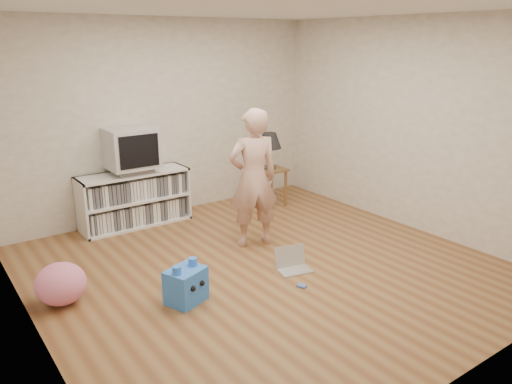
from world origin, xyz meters
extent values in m
plane|color=brown|center=(0.00, 0.00, 0.00)|extent=(4.50, 4.50, 0.00)
cube|color=#BBB0A4|center=(0.00, 2.25, 1.30)|extent=(4.50, 0.02, 2.60)
cube|color=#BBB0A4|center=(0.00, -2.25, 1.30)|extent=(4.50, 0.02, 2.60)
cube|color=#BBB0A4|center=(-2.25, 0.00, 1.30)|extent=(0.02, 4.50, 2.60)
cube|color=#BBB0A4|center=(2.25, 0.00, 1.30)|extent=(0.02, 4.50, 2.60)
cube|color=white|center=(0.00, 0.00, 2.60)|extent=(4.50, 4.50, 0.01)
cube|color=white|center=(-0.59, 2.23, 0.35)|extent=(1.40, 0.03, 0.70)
cube|color=white|center=(-1.28, 2.02, 0.35)|extent=(0.03, 0.45, 0.70)
cube|color=white|center=(0.09, 2.02, 0.35)|extent=(0.03, 0.45, 0.70)
cube|color=white|center=(-0.59, 2.02, 0.01)|extent=(1.40, 0.45, 0.03)
cube|color=white|center=(-0.59, 2.02, 0.35)|extent=(1.34, 0.45, 0.03)
cube|color=white|center=(-0.59, 2.02, 0.68)|extent=(1.40, 0.45, 0.03)
cube|color=silver|center=(-0.59, 2.02, 0.35)|extent=(1.26, 0.36, 0.64)
cube|color=gray|center=(-0.59, 2.02, 0.73)|extent=(0.45, 0.35, 0.07)
cube|color=#B4B4B9|center=(-0.59, 2.02, 1.02)|extent=(0.60, 0.52, 0.50)
cube|color=black|center=(-0.59, 1.75, 1.02)|extent=(0.50, 0.01, 0.40)
cylinder|color=brown|center=(1.13, 1.48, 0.26)|extent=(0.04, 0.04, 0.52)
cylinder|color=brown|center=(1.47, 1.48, 0.26)|extent=(0.04, 0.04, 0.52)
cylinder|color=brown|center=(1.13, 1.82, 0.26)|extent=(0.04, 0.04, 0.52)
cylinder|color=brown|center=(1.47, 1.82, 0.26)|extent=(0.04, 0.04, 0.52)
cube|color=brown|center=(1.30, 1.65, 0.54)|extent=(0.42, 0.42, 0.03)
cylinder|color=#333333|center=(1.30, 1.65, 0.56)|extent=(0.18, 0.18, 0.02)
cylinder|color=#333333|center=(1.30, 1.65, 0.74)|extent=(0.02, 0.02, 0.32)
imported|color=#D7A592|center=(0.27, 0.59, 0.80)|extent=(0.67, 0.53, 1.60)
cube|color=silver|center=(0.20, -0.25, 0.01)|extent=(0.38, 0.31, 0.02)
cube|color=silver|center=(0.23, -0.13, 0.12)|extent=(0.34, 0.15, 0.22)
cube|color=black|center=(0.23, -0.13, 0.12)|extent=(0.30, 0.12, 0.18)
cube|color=#466EBC|center=(0.03, -0.56, 0.01)|extent=(0.09, 0.11, 0.02)
cube|color=#2D79FF|center=(-1.02, -0.15, 0.16)|extent=(0.41, 0.37, 0.32)
cylinder|color=#2D79FF|center=(-1.12, -0.19, 0.36)|extent=(0.08, 0.08, 0.07)
cylinder|color=#2D79FF|center=(-0.92, -0.11, 0.36)|extent=(0.08, 0.08, 0.07)
sphere|color=black|center=(-1.03, -0.30, 0.20)|extent=(0.05, 0.05, 0.05)
sphere|color=black|center=(-0.91, -0.26, 0.20)|extent=(0.05, 0.05, 0.05)
ellipsoid|color=pink|center=(-1.95, 0.48, 0.19)|extent=(0.48, 0.48, 0.39)
camera|label=1|loc=(-2.89, -3.86, 2.30)|focal=35.00mm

